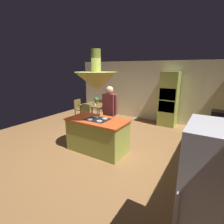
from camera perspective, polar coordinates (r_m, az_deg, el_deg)
The scene contains 19 objects.
ground at distance 5.11m, azimuth -3.37°, elevation -11.74°, with size 8.16×8.16×0.00m, color olive.
wall_back at distance 7.73m, azimuth 11.35°, elevation 6.97°, with size 6.80×0.10×2.55m, color beige.
kitchen_island at distance 4.78m, azimuth -4.83°, elevation -7.66°, with size 1.66×0.89×0.94m.
counter_run_right at distance 4.71m, azimuth 31.82°, elevation -10.22°, with size 0.73×2.37×0.92m.
oven_tower at distance 7.06m, azimuth 18.49°, elevation 4.09°, with size 0.66×0.62×2.13m.
refrigerator at distance 2.32m, azimuth 31.46°, elevation -25.02°, with size 0.72×0.74×1.74m.
dining_table at distance 7.30m, azimuth -5.90°, elevation 1.78°, with size 1.00×0.87×0.76m.
person_at_island at distance 5.19m, azimuth -0.78°, elevation 0.55°, with size 0.53×0.23×1.74m.
range_hood at distance 4.43m, azimuth -5.26°, elevation 10.67°, with size 1.10×1.10×1.00m.
pendant_light_over_table at distance 7.13m, azimuth -6.16°, elevation 11.29°, with size 0.32×0.32×0.82m.
chair_facing_island at distance 6.85m, azimuth -9.19°, elevation -0.50°, with size 0.40×0.40×0.87m.
chair_by_back_wall at distance 7.85m, azimuth -2.98°, elevation 1.64°, with size 0.40×0.40×0.87m.
chair_at_corner at distance 7.89m, azimuth -10.96°, elevation 1.45°, with size 0.40×0.40×0.87m.
potted_plant_on_table at distance 7.25m, azimuth -5.26°, elevation 3.92°, with size 0.20×0.20×0.30m.
cup_on_table at distance 6.98m, azimuth -5.70°, elevation 2.47°, with size 0.07×0.07×0.09m, color white.
canister_flour at distance 3.98m, azimuth 32.71°, elevation -6.56°, with size 0.11×0.11×0.15m, color silver.
canister_sugar at distance 4.14m, azimuth 32.73°, elevation -5.49°, with size 0.11×0.11×0.19m, color silver.
canister_tea at distance 4.32m, azimuth 32.69°, elevation -4.94°, with size 0.14×0.14×0.16m, color #E0B78C.
microwave_on_counter at distance 5.19m, azimuth 32.72°, elevation -1.27°, with size 0.46×0.36×0.28m, color #232326.
Camera 1 is at (2.64, -3.74, 2.27)m, focal length 27.27 mm.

